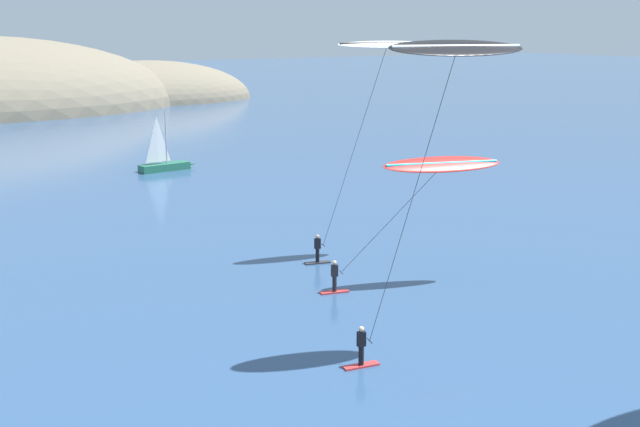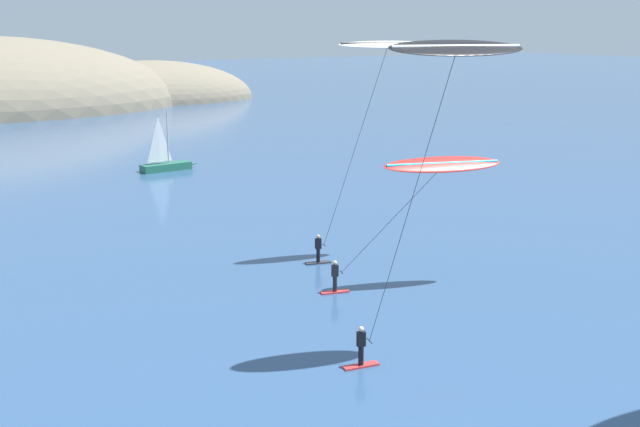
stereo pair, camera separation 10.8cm
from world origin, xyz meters
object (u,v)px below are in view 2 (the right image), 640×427
Objects in this scene: kitesurfer_white at (382,63)px; kitesurfer_black at (450,69)px; kitesurfer_red at (434,173)px; sailboat_far at (169,164)px.

kitesurfer_black is (-6.39, -13.21, 0.40)m from kitesurfer_white.
kitesurfer_black reaches higher than kitesurfer_red.
sailboat_far is 35.91m from kitesurfer_white.
kitesurfer_white is 1.34× the size of kitesurfer_red.
kitesurfer_red is (-0.68, -5.67, -5.33)m from kitesurfer_white.
kitesurfer_red is 0.73× the size of kitesurfer_black.
kitesurfer_white is at bearing 83.20° from kitesurfer_red.
kitesurfer_red is at bearing 52.81° from kitesurfer_black.
kitesurfer_black is (-5.72, -7.54, 5.73)m from kitesurfer_red.
kitesurfer_black is at bearing -98.02° from sailboat_far.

